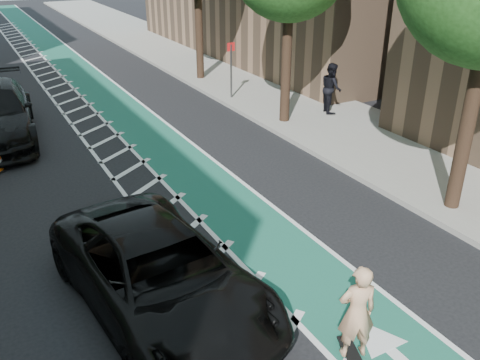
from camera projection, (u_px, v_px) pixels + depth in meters
ground at (172, 323)px, 9.26m from camera, size 120.00×120.00×0.00m
bike_lane at (146, 132)px, 18.48m from camera, size 2.00×90.00×0.01m
buffer_strip at (105, 139)px, 17.83m from camera, size 1.40×90.00×0.01m
sidewalk_right at (294, 104)px, 21.29m from camera, size 5.00×90.00×0.15m
curb_right at (243, 113)px, 20.22m from camera, size 0.12×90.00×0.16m
sign_post at (231, 70)px, 21.50m from camera, size 0.35×0.08×2.47m
skateboard at (352, 354)px, 8.43m from camera, size 0.51×0.87×0.11m
skateboarder at (357, 312)px, 8.05m from camera, size 0.73×0.60×1.72m
suv_near at (160, 274)px, 9.28m from camera, size 3.20×5.93×1.58m
pedestrian at (331, 88)px, 19.73m from camera, size 1.00×1.13×1.93m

